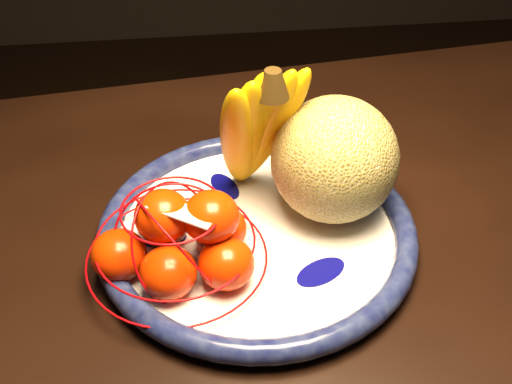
{
  "coord_description": "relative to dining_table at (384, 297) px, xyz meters",
  "views": [
    {
      "loc": [
        -0.18,
        -0.48,
        1.33
      ],
      "look_at": [
        -0.11,
        0.09,
        0.85
      ],
      "focal_mm": 45.0,
      "sensor_mm": 36.0,
      "label": 1
    }
  ],
  "objects": [
    {
      "name": "mandarin_bag",
      "position": [
        -0.25,
        -0.01,
        0.14
      ],
      "size": [
        0.27,
        0.27,
        0.13
      ],
      "rotation": [
        0.0,
        0.0,
        -0.37
      ],
      "color": "#EC3000",
      "rests_on": "fruit_bowl"
    },
    {
      "name": "fruit_bowl",
      "position": [
        -0.16,
        0.04,
        0.1
      ],
      "size": [
        0.39,
        0.39,
        0.03
      ],
      "rotation": [
        0.0,
        0.0,
        -0.13
      ],
      "color": "white",
      "rests_on": "dining_table"
    },
    {
      "name": "banana_bunch",
      "position": [
        -0.16,
        0.11,
        0.21
      ],
      "size": [
        0.13,
        0.14,
        0.22
      ],
      "rotation": [
        0.0,
        0.0,
        0.4
      ],
      "color": "gold",
      "rests_on": "fruit_bowl"
    },
    {
      "name": "dining_table",
      "position": [
        0.0,
        0.0,
        0.0
      ],
      "size": [
        1.66,
        1.11,
        0.78
      ],
      "rotation": [
        0.0,
        0.0,
        0.11
      ],
      "color": "black",
      "rests_on": "ground"
    },
    {
      "name": "price_tag",
      "position": [
        -0.25,
        -0.02,
        0.19
      ],
      "size": [
        0.08,
        0.06,
        0.01
      ],
      "primitive_type": "cube",
      "rotation": [
        -0.14,
        0.1,
        -0.49
      ],
      "color": "white",
      "rests_on": "mandarin_bag"
    },
    {
      "name": "cantaloupe",
      "position": [
        -0.06,
        0.07,
        0.17
      ],
      "size": [
        0.15,
        0.15,
        0.15
      ],
      "primitive_type": "sphere",
      "color": "olive",
      "rests_on": "fruit_bowl"
    }
  ]
}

